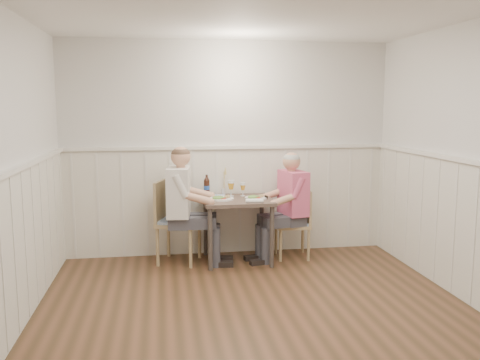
{
  "coord_description": "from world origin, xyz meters",
  "views": [
    {
      "loc": [
        -0.81,
        -3.92,
        1.83
      ],
      "look_at": [
        0.05,
        1.64,
        1.0
      ],
      "focal_mm": 38.0,
      "sensor_mm": 36.0,
      "label": 1
    }
  ],
  "objects": [
    {
      "name": "beer_glass_a",
      "position": [
        0.15,
        2.01,
        0.86
      ],
      "size": [
        0.06,
        0.06,
        0.16
      ],
      "color": "silver",
      "rests_on": "dining_table"
    },
    {
      "name": "man_in_pink",
      "position": [
        0.69,
        1.84,
        0.55
      ],
      "size": [
        0.66,
        0.47,
        1.31
      ],
      "color": "#3F3F47",
      "rests_on": "ground"
    },
    {
      "name": "dining_table",
      "position": [
        0.05,
        1.84,
        0.64
      ],
      "size": [
        0.8,
        0.7,
        0.75
      ],
      "color": "#4D3C32",
      "rests_on": "ground"
    },
    {
      "name": "wainscot",
      "position": [
        0.0,
        0.69,
        0.69
      ],
      "size": [
        4.0,
        4.49,
        1.34
      ],
      "color": "white",
      "rests_on": "ground"
    },
    {
      "name": "rolled_napkin",
      "position": [
        0.21,
        1.56,
        0.77
      ],
      "size": [
        0.2,
        0.06,
        0.04
      ],
      "color": "white",
      "rests_on": "dining_table"
    },
    {
      "name": "beer_bottle",
      "position": [
        -0.28,
        2.1,
        0.86
      ],
      "size": [
        0.07,
        0.07,
        0.26
      ],
      "color": "black",
      "rests_on": "dining_table"
    },
    {
      "name": "beer_glass_b",
      "position": [
        0.0,
        2.0,
        0.88
      ],
      "size": [
        0.08,
        0.08,
        0.2
      ],
      "color": "silver",
      "rests_on": "dining_table"
    },
    {
      "name": "gingham_mat",
      "position": [
        -0.21,
        2.02,
        0.75
      ],
      "size": [
        0.31,
        0.26,
        0.01
      ],
      "color": "#4F78B7",
      "rests_on": "dining_table"
    },
    {
      "name": "chair_right",
      "position": [
        0.78,
        1.88,
        0.45
      ],
      "size": [
        0.42,
        0.42,
        0.83
      ],
      "color": "#9F8254",
      "rests_on": "ground"
    },
    {
      "name": "chair_left",
      "position": [
        -0.69,
        1.92,
        0.52
      ],
      "size": [
        0.58,
        0.58,
        0.96
      ],
      "color": "#9F8254",
      "rests_on": "ground"
    },
    {
      "name": "plate_man",
      "position": [
        0.26,
        1.8,
        0.77
      ],
      "size": [
        0.26,
        0.26,
        0.07
      ],
      "color": "white",
      "rests_on": "dining_table"
    },
    {
      "name": "diner_cream",
      "position": [
        -0.58,
        1.8,
        0.58
      ],
      "size": [
        0.68,
        0.47,
        1.4
      ],
      "color": "#3F3F47",
      "rests_on": "ground"
    },
    {
      "name": "room_shell",
      "position": [
        0.0,
        0.0,
        1.52
      ],
      "size": [
        4.04,
        4.54,
        2.6
      ],
      "color": "silver",
      "rests_on": "ground"
    },
    {
      "name": "grass_vase",
      "position": [
        -0.07,
        2.15,
        0.91
      ],
      "size": [
        0.04,
        0.04,
        0.35
      ],
      "color": "silver",
      "rests_on": "dining_table"
    },
    {
      "name": "plate_diner",
      "position": [
        -0.15,
        1.8,
        0.77
      ],
      "size": [
        0.28,
        0.28,
        0.07
      ],
      "color": "white",
      "rests_on": "dining_table"
    },
    {
      "name": "ground_plane",
      "position": [
        0.0,
        0.0,
        0.0
      ],
      "size": [
        4.5,
        4.5,
        0.0
      ],
      "primitive_type": "plane",
      "color": "#432E1A"
    }
  ]
}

